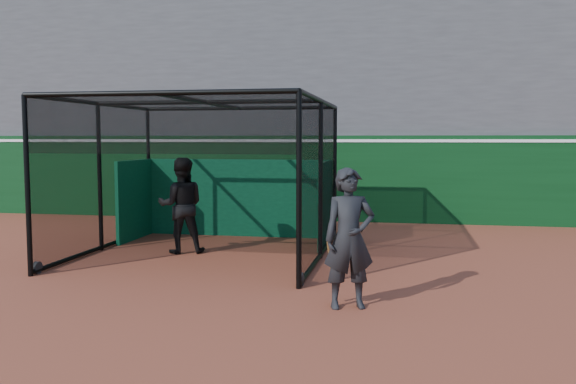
# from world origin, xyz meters

# --- Properties ---
(ground) EXTENTS (120.00, 120.00, 0.00)m
(ground) POSITION_xyz_m (0.00, 0.00, 0.00)
(ground) COLOR brown
(ground) RESTS_ON ground
(outfield_wall) EXTENTS (50.00, 0.50, 2.50)m
(outfield_wall) POSITION_xyz_m (0.00, 8.50, 1.29)
(outfield_wall) COLOR #093413
(outfield_wall) RESTS_ON ground
(grandstand) EXTENTS (50.00, 7.85, 8.95)m
(grandstand) POSITION_xyz_m (0.00, 12.27, 4.48)
(grandstand) COLOR #4C4C4F
(grandstand) RESTS_ON ground
(batting_cage) EXTENTS (4.87, 5.21, 3.16)m
(batting_cage) POSITION_xyz_m (-1.14, 2.78, 1.57)
(batting_cage) COLOR black
(batting_cage) RESTS_ON ground
(batter) EXTENTS (1.17, 1.04, 2.01)m
(batter) POSITION_xyz_m (-1.71, 2.81, 1.01)
(batter) COLOR black
(batter) RESTS_ON ground
(on_deck_player) EXTENTS (0.84, 0.69, 2.00)m
(on_deck_player) POSITION_xyz_m (2.14, -0.75, 1.00)
(on_deck_player) COLOR black
(on_deck_player) RESTS_ON ground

